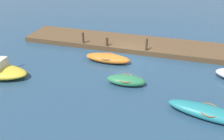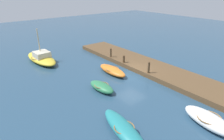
% 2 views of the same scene
% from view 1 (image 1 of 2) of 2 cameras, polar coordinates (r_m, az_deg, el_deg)
% --- Properties ---
extents(ground_plane, '(84.00, 84.00, 0.00)m').
position_cam_1_polar(ground_plane, '(19.24, 4.09, 3.41)').
color(ground_plane, navy).
extents(dock_platform, '(21.16, 3.72, 0.46)m').
position_cam_1_polar(dock_platform, '(21.31, 5.49, 6.76)').
color(dock_platform, brown).
rests_on(dock_platform, ground_plane).
extents(rowboat_orange, '(3.77, 1.35, 0.67)m').
position_cam_1_polar(rowboat_orange, '(18.21, -1.12, 3.09)').
color(rowboat_orange, orange).
rests_on(rowboat_orange, ground_plane).
extents(dinghy_green, '(2.77, 1.32, 0.66)m').
position_cam_1_polar(dinghy_green, '(15.32, 3.65, -2.61)').
color(dinghy_green, '#2D7A4C').
rests_on(dinghy_green, ground_plane).
extents(rowboat_teal, '(4.62, 1.95, 0.70)m').
position_cam_1_polar(rowboat_teal, '(13.66, 23.62, -10.00)').
color(rowboat_teal, teal).
rests_on(rowboat_teal, ground_plane).
extents(mooring_post_west, '(0.19, 0.19, 1.10)m').
position_cam_1_polar(mooring_post_west, '(19.35, 8.92, 6.58)').
color(mooring_post_west, '#47331E').
rests_on(mooring_post_west, dock_platform).
extents(mooring_post_mid_west, '(0.23, 0.23, 0.78)m').
position_cam_1_polar(mooring_post_mid_west, '(20.07, -1.29, 7.34)').
color(mooring_post_mid_west, '#47331E').
rests_on(mooring_post_mid_west, dock_platform).
extents(mooring_post_mid_east, '(0.19, 0.19, 1.03)m').
position_cam_1_polar(mooring_post_mid_east, '(20.78, -7.46, 8.25)').
color(mooring_post_mid_east, '#47331E').
rests_on(mooring_post_mid_east, dock_platform).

